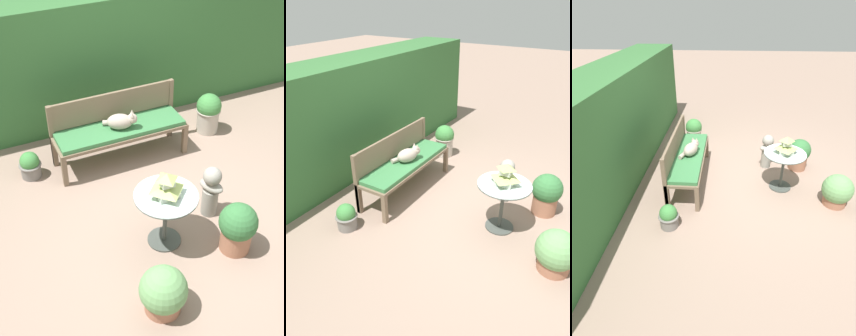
{
  "view_description": "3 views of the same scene",
  "coord_description": "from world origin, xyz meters",
  "views": [
    {
      "loc": [
        -1.82,
        -3.38,
        3.67
      ],
      "look_at": [
        -0.11,
        0.38,
        0.38
      ],
      "focal_mm": 50.0,
      "sensor_mm": 36.0,
      "label": 1
    },
    {
      "loc": [
        -3.49,
        -1.34,
        2.63
      ],
      "look_at": [
        -0.32,
        0.59,
        0.62
      ],
      "focal_mm": 35.0,
      "sensor_mm": 36.0,
      "label": 2
    },
    {
      "loc": [
        -3.78,
        0.47,
        2.55
      ],
      "look_at": [
        -0.25,
        0.69,
        0.34
      ],
      "focal_mm": 28.0,
      "sensor_mm": 36.0,
      "label": 3
    }
  ],
  "objects": [
    {
      "name": "cat",
      "position": [
        -0.08,
        1.07,
        0.59
      ],
      "size": [
        0.39,
        0.33,
        0.24
      ],
      "rotation": [
        0.0,
        0.0,
        -0.36
      ],
      "color": "#A89989",
      "rests_on": "garden_bench"
    },
    {
      "name": "pagoda_birdhouse",
      "position": [
        -0.21,
        -0.4,
        0.75
      ],
      "size": [
        0.28,
        0.28,
        0.27
      ],
      "color": "#B2BCA8",
      "rests_on": "patio_table"
    },
    {
      "name": "garden_bust",
      "position": [
        0.43,
        -0.22,
        0.34
      ],
      "size": [
        0.26,
        0.33,
        0.63
      ],
      "rotation": [
        0.0,
        0.0,
        -1.17
      ],
      "color": "gray",
      "rests_on": "ground"
    },
    {
      "name": "foliage_hedge_back",
      "position": [
        0.0,
        2.37,
        0.87
      ],
      "size": [
        6.4,
        0.87,
        1.74
      ],
      "primitive_type": "cube",
      "color": "#336633",
      "rests_on": "ground"
    },
    {
      "name": "bench_backrest",
      "position": [
        -0.08,
        1.33,
        0.62
      ],
      "size": [
        1.66,
        0.06,
        0.85
      ],
      "color": "brown",
      "rests_on": "ground"
    },
    {
      "name": "patio_table",
      "position": [
        -0.21,
        -0.4,
        0.5
      ],
      "size": [
        0.64,
        0.64,
        0.63
      ],
      "color": "#424742",
      "rests_on": "ground"
    },
    {
      "name": "ground",
      "position": [
        0.0,
        0.0,
        0.0
      ],
      "size": [
        30.0,
        30.0,
        0.0
      ],
      "primitive_type": "plane",
      "color": "gray"
    },
    {
      "name": "potted_plant_table_far",
      "position": [
        0.4,
        -0.79,
        0.3
      ],
      "size": [
        0.39,
        0.39,
        0.57
      ],
      "color": "#9E664C",
      "rests_on": "ground"
    },
    {
      "name": "potted_plant_path_edge",
      "position": [
        1.26,
        1.21,
        0.3
      ],
      "size": [
        0.34,
        0.34,
        0.57
      ],
      "color": "#ADA393",
      "rests_on": "ground"
    },
    {
      "name": "garden_bench",
      "position": [
        -0.08,
        1.11,
        0.42
      ],
      "size": [
        1.66,
        0.49,
        0.49
      ],
      "color": "brown",
      "rests_on": "ground"
    },
    {
      "name": "potted_plant_bench_left",
      "position": [
        -1.22,
        1.23,
        0.17
      ],
      "size": [
        0.28,
        0.28,
        0.34
      ],
      "color": "slate",
      "rests_on": "ground"
    },
    {
      "name": "potted_plant_bench_right",
      "position": [
        -0.6,
        -1.14,
        0.23
      ],
      "size": [
        0.44,
        0.44,
        0.49
      ],
      "color": "#9E664C",
      "rests_on": "ground"
    }
  ]
}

